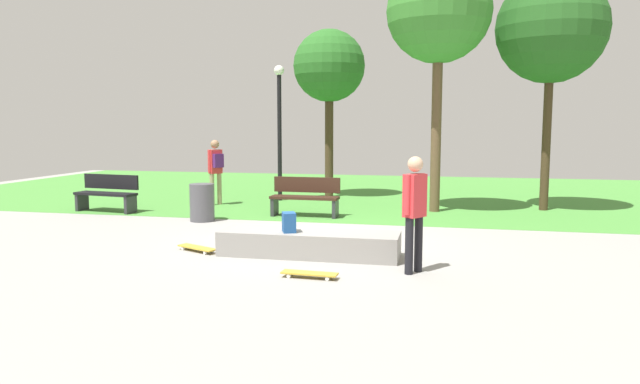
{
  "coord_description": "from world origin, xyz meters",
  "views": [
    {
      "loc": [
        2.39,
        -10.31,
        2.13
      ],
      "look_at": [
        0.23,
        -0.47,
        0.96
      ],
      "focal_mm": 32.35,
      "sensor_mm": 36.0,
      "label": 1
    }
  ],
  "objects": [
    {
      "name": "park_bench_far_left",
      "position": [
        -0.81,
        2.68,
        0.48
      ],
      "size": [
        1.61,
        0.5,
        0.91
      ],
      "color": "#331E14",
      "rests_on": "ground_plane"
    },
    {
      "name": "lamp_post",
      "position": [
        -2.2,
        5.29,
        2.33
      ],
      "size": [
        0.28,
        0.28,
        3.78
      ],
      "color": "black",
      "rests_on": "ground_plane"
    },
    {
      "name": "grass_lawn",
      "position": [
        0.0,
        7.93,
        0.0
      ],
      "size": [
        26.6,
        12.15,
        0.01
      ],
      "primitive_type": "cube",
      "color": "#478C38",
      "rests_on": "ground_plane"
    },
    {
      "name": "skateboard_by_ledge",
      "position": [
        0.56,
        -2.65,
        0.06
      ],
      "size": [
        0.81,
        0.24,
        0.08
      ],
      "color": "gold",
      "rests_on": "ground_plane"
    },
    {
      "name": "backpack_on_ledge",
      "position": [
        -0.08,
        -1.41,
        0.56
      ],
      "size": [
        0.29,
        0.34,
        0.32
      ],
      "primitive_type": "cube",
      "rotation": [
        0.0,
        0.0,
        5.11
      ],
      "color": "#1E4C8C",
      "rests_on": "concrete_ledge"
    },
    {
      "name": "pedestrian_with_backpack",
      "position": [
        -3.61,
        4.05,
        1.05
      ],
      "size": [
        0.45,
        0.44,
        1.74
      ],
      "color": "tan",
      "rests_on": "ground_plane"
    },
    {
      "name": "skater_performing_trick",
      "position": [
        1.97,
        -2.04,
        0.99
      ],
      "size": [
        0.34,
        0.38,
        1.69
      ],
      "color": "black",
      "rests_on": "ground_plane"
    },
    {
      "name": "trash_bin",
      "position": [
        -2.9,
        1.53,
        0.42
      ],
      "size": [
        0.54,
        0.54,
        0.83
      ],
      "primitive_type": "cylinder",
      "color": "#4C4C51",
      "rests_on": "ground_plane"
    },
    {
      "name": "concrete_ledge",
      "position": [
        0.23,
        -1.3,
        0.2
      ],
      "size": [
        2.94,
        0.8,
        0.4
      ],
      "primitive_type": "cube",
      "color": "gray",
      "rests_on": "ground_plane"
    },
    {
      "name": "skateboard_spare",
      "position": [
        -1.69,
        -1.4,
        0.06
      ],
      "size": [
        0.81,
        0.52,
        0.08
      ],
      "color": "gold",
      "rests_on": "ground_plane"
    },
    {
      "name": "ground_plane",
      "position": [
        0.0,
        0.0,
        0.0
      ],
      "size": [
        28.0,
        28.0,
        0.0
      ],
      "primitive_type": "plane",
      "color": "gray"
    },
    {
      "name": "tree_young_birch",
      "position": [
        -1.0,
        6.41,
        3.8
      ],
      "size": [
        2.09,
        2.09,
        4.89
      ],
      "color": "#42301E",
      "rests_on": "grass_lawn"
    },
    {
      "name": "tree_leaning_ash",
      "position": [
        2.13,
        4.09,
        4.81
      ],
      "size": [
        2.51,
        2.51,
        6.11
      ],
      "color": "brown",
      "rests_on": "grass_lawn"
    },
    {
      "name": "park_bench_far_right",
      "position": [
        -5.76,
        2.35,
        0.48
      ],
      "size": [
        1.65,
        0.68,
        0.91
      ],
      "color": "black",
      "rests_on": "ground_plane"
    },
    {
      "name": "tree_tall_oak",
      "position": [
        4.81,
        4.92,
        4.45
      ],
      "size": [
        2.66,
        2.66,
        5.8
      ],
      "color": "#42301E",
      "rests_on": "grass_lawn"
    }
  ]
}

